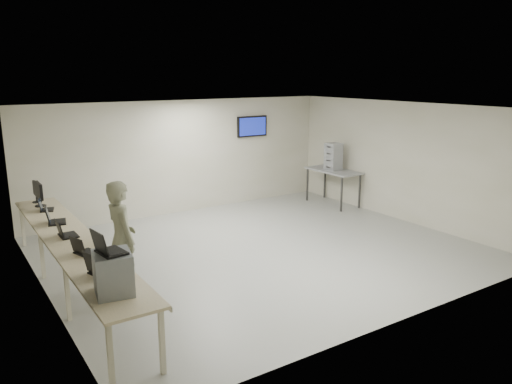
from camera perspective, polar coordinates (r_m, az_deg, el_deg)
room at (r=9.66m, az=0.63°, el=1.36°), size 8.01×7.01×2.81m
workbench at (r=8.37m, az=-20.29°, el=-5.54°), size 0.76×6.00×0.90m
equipment_box at (r=6.14m, az=-16.02°, el=-8.90°), size 0.50×0.54×0.50m
laptop_on_box at (r=6.01m, az=-16.73°, el=-6.13°), size 0.35×0.40×0.29m
laptop_0 at (r=6.76m, az=-17.31°, el=-8.42°), size 0.45×0.47×0.31m
laptop_1 at (r=7.59m, az=-19.15°, el=-6.25°), size 0.38×0.41×0.27m
laptop_2 at (r=8.48m, az=-21.04°, el=-4.33°), size 0.30×0.36×0.28m
laptop_3 at (r=9.30m, az=-22.17°, el=-2.87°), size 0.40×0.45×0.31m
laptop_4 at (r=10.22m, az=-23.06°, el=-1.62°), size 0.34×0.37×0.25m
monitor_near at (r=10.55m, az=-23.52°, el=-0.00°), size 0.21×0.47×0.47m
monitor_far at (r=10.90m, az=-23.84°, el=0.20°), size 0.19×0.42×0.42m
soldier at (r=8.00m, az=-15.10°, el=-5.26°), size 0.47×0.70×1.86m
side_table at (r=13.39m, az=8.83°, el=2.23°), size 0.73×1.57×0.94m
storage_bins at (r=13.30m, az=8.83°, el=4.02°), size 0.34×0.38×0.71m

